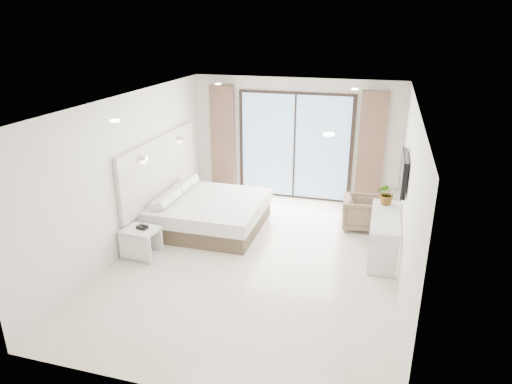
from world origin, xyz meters
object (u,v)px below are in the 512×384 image
nightstand (141,243)px  console_desk (385,227)px  bed (208,213)px  armchair (361,211)px

nightstand → console_desk: 4.15m
bed → console_desk: 3.34m
console_desk → armchair: console_desk is taller
bed → nightstand: 1.59m
armchair → nightstand: bearing=116.5°
nightstand → console_desk: console_desk is taller
bed → armchair: bearing=15.4°
bed → console_desk: bearing=-5.4°
console_desk → bed: bearing=174.6°
bed → console_desk: (3.32, -0.31, 0.25)m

